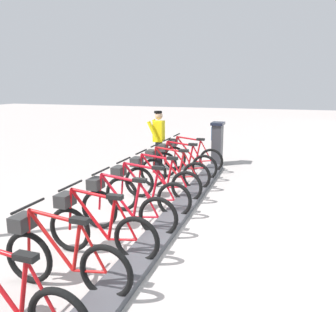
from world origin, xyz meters
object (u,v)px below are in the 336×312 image
(payment_kiosk, at_px, (217,143))
(bike_docked_0, at_px, (190,156))
(bike_docked_8, at_px, (4,299))
(worker_near_rack, at_px, (159,138))
(bike_docked_3, at_px, (159,180))
(bike_docked_2, at_px, (171,170))
(bike_docked_7, at_px, (60,256))
(bike_docked_4, at_px, (143,192))
(bike_docked_6, at_px, (97,228))
(bike_docked_1, at_px, (181,162))
(bike_docked_5, at_px, (124,207))

(payment_kiosk, bearing_deg, bike_docked_0, 61.11)
(bike_docked_8, bearing_deg, worker_near_rack, -82.50)
(bike_docked_3, height_order, worker_near_rack, worker_near_rack)
(bike_docked_2, distance_m, bike_docked_7, 4.28)
(bike_docked_0, xyz_separation_m, bike_docked_4, (0.00, 3.42, 0.00))
(bike_docked_8, bearing_deg, payment_kiosk, -94.15)
(bike_docked_6, xyz_separation_m, bike_docked_7, (0.00, 0.86, 0.00))
(bike_docked_1, xyz_separation_m, bike_docked_3, (0.00, 1.71, 0.00))
(bike_docked_2, distance_m, bike_docked_6, 3.42)
(bike_docked_7, bearing_deg, worker_near_rack, -81.42)
(bike_docked_0, bearing_deg, bike_docked_8, 90.00)
(bike_docked_5, xyz_separation_m, bike_docked_6, (0.00, 0.86, 0.00))
(bike_docked_1, relative_size, bike_docked_7, 1.00)
(bike_docked_0, distance_m, bike_docked_3, 2.57)
(bike_docked_5, distance_m, bike_docked_8, 2.57)
(bike_docked_6, distance_m, bike_docked_8, 1.71)
(bike_docked_0, relative_size, worker_near_rack, 1.04)
(bike_docked_1, relative_size, bike_docked_6, 1.00)
(payment_kiosk, bearing_deg, bike_docked_7, 85.35)
(bike_docked_4, bearing_deg, bike_docked_7, 90.00)
(bike_docked_7, xyz_separation_m, worker_near_rack, (0.89, -5.88, 0.48))
(worker_near_rack, bearing_deg, bike_docked_8, 97.50)
(payment_kiosk, height_order, bike_docked_7, payment_kiosk)
(bike_docked_8, distance_m, worker_near_rack, 6.81)
(bike_docked_1, distance_m, bike_docked_2, 0.86)
(bike_docked_3, xyz_separation_m, bike_docked_7, (0.00, 3.42, 0.00))
(bike_docked_1, xyz_separation_m, bike_docked_4, (0.00, 2.57, 0.00))
(bike_docked_5, bearing_deg, bike_docked_7, 90.00)
(payment_kiosk, xyz_separation_m, bike_docked_4, (0.57, 4.46, -0.24))
(bike_docked_4, bearing_deg, bike_docked_1, -90.00)
(bike_docked_3, bearing_deg, bike_docked_0, -90.00)
(worker_near_rack, bearing_deg, bike_docked_4, 104.99)
(bike_docked_3, relative_size, bike_docked_6, 1.00)
(bike_docked_0, height_order, bike_docked_5, same)
(bike_docked_7, bearing_deg, bike_docked_8, 90.00)
(bike_docked_0, distance_m, bike_docked_4, 3.42)
(payment_kiosk, xyz_separation_m, bike_docked_5, (0.57, 5.32, -0.24))
(bike_docked_8, bearing_deg, bike_docked_1, -90.00)
(bike_docked_6, height_order, bike_docked_7, same)
(bike_docked_6, bearing_deg, payment_kiosk, -95.29)
(payment_kiosk, xyz_separation_m, bike_docked_0, (0.57, 1.04, -0.24))
(bike_docked_1, bearing_deg, bike_docked_4, 90.00)
(bike_docked_0, bearing_deg, bike_docked_5, 90.00)
(bike_docked_6, relative_size, bike_docked_7, 1.00)
(bike_docked_7, bearing_deg, bike_docked_0, -90.00)
(bike_docked_0, bearing_deg, bike_docked_3, 90.00)
(payment_kiosk, bearing_deg, bike_docked_2, 78.25)
(bike_docked_6, relative_size, worker_near_rack, 1.04)
(bike_docked_3, relative_size, bike_docked_7, 1.00)
(bike_docked_0, distance_m, bike_docked_7, 5.99)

